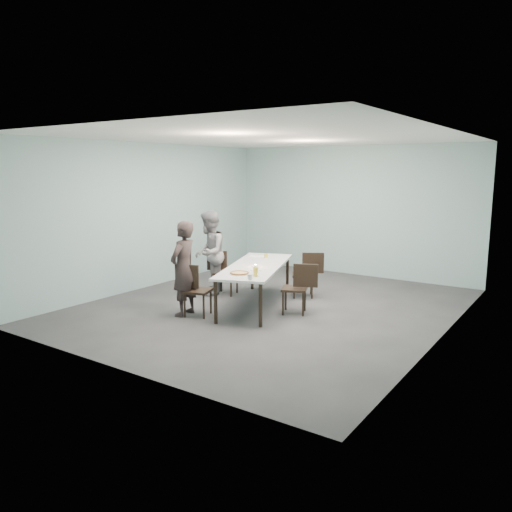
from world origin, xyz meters
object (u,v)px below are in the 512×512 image
Objects in this scene: table at (256,268)px; chair_near_left at (193,286)px; chair_far_right at (307,271)px; pizza at (239,273)px; tealight at (256,266)px; beer_glass at (256,272)px; chair_far_left at (222,269)px; water_tumbler at (250,277)px; amber_tumbler at (266,256)px; diner_far at (209,253)px; chair_near_right at (299,285)px; side_plate at (256,270)px; diner_near at (184,269)px.

chair_near_left is (-0.53, -1.10, -0.19)m from table.
pizza is (-0.24, -1.91, 0.27)m from chair_far_right.
beer_glass is at bearing -55.74° from tealight.
water_tumbler is at bearing -56.35° from chair_far_left.
water_tumbler reaches higher than amber_tumbler.
diner_far reaches higher than chair_far_left.
chair_far_left is at bearing -151.92° from amber_tumbler.
water_tumbler is at bearing 62.97° from chair_far_right.
water_tumbler is (0.39, -0.25, 0.03)m from pizza.
chair_near_right is 4.83× the size of side_plate.
diner_far is at bearing 150.99° from beer_glass.
amber_tumbler reaches higher than pizza.
diner_far is (-1.24, 0.19, 0.14)m from table.
chair_far_right is 15.54× the size of tealight.
tealight is (1.13, -0.48, 0.27)m from chair_far_left.
table is 1.21m from chair_far_right.
chair_far_left reaches higher than side_plate.
chair_far_left is 1.26m from tealight.
pizza is (0.23, -0.81, 0.08)m from table.
chair_near_left is at bearing -122.93° from tealight.
chair_near_left is 1.51m from diner_far.
side_plate is at bearing -55.40° from table.
chair_near_left is 0.54× the size of diner_near.
side_plate is at bearing 117.23° from water_tumbler.
water_tumbler is at bearing -33.03° from pizza.
side_plate is (0.93, 0.80, -0.05)m from diner_near.
pizza is at bearing -176.60° from beer_glass.
pizza is 0.44m from side_plate.
chair_far_left is at bearing 137.71° from pizza.
tealight is (0.62, 0.96, 0.27)m from chair_near_left.
water_tumbler is (1.15, 0.04, 0.29)m from chair_near_left.
diner_near is at bearing -162.13° from beer_glass.
chair_near_left reaches higher than amber_tumbler.
diner_near is 0.97× the size of diner_far.
water_tumbler is at bearing -60.03° from table.
chair_near_left reaches higher than tealight.
chair_far_right is at bearing 82.89° from pizza.
diner_far is 1.12m from amber_tumbler.
chair_near_right reaches higher than water_tumbler.
diner_far is at bearing -164.88° from diner_near.
tealight reaches higher than side_plate.
amber_tumbler is (-0.53, 1.13, 0.04)m from side_plate.
beer_glass reaches higher than pizza.
diner_far is 1.37m from tealight.
diner_far is (-1.70, -0.91, 0.33)m from chair_far_right.
amber_tumbler is at bearing 62.79° from chair_near_left.
chair_far_left is 1.97m from chair_near_right.
tealight is at bearing -68.05° from amber_tumbler.
diner_near is 1.29m from water_tumbler.
chair_far_left is 1.73m from pizza.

